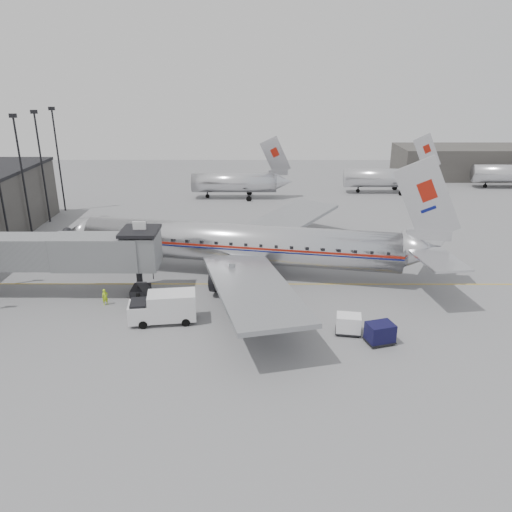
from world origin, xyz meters
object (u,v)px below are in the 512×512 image
Objects in this scene: airliner at (247,244)px; baggage_cart_white at (348,324)px; service_van at (163,307)px; ramp_worker at (105,297)px; baggage_cart_navy at (380,333)px.

airliner reaches higher than baggage_cart_white.
service_van is at bearing -178.38° from baggage_cart_white.
airliner is 15.08m from ramp_worker.
airliner is 15.50m from baggage_cart_white.
service_van is 17.84m from baggage_cart_navy.
airliner is 17.99m from baggage_cart_navy.
airliner is at bearing 132.18° from baggage_cart_white.
baggage_cart_white is at bearing -14.67° from service_van.
service_van is 15.43m from baggage_cart_white.
baggage_cart_white reaches higher than ramp_worker.
service_van reaches higher than baggage_cart_navy.
baggage_cart_navy reaches higher than baggage_cart_white.
baggage_cart_white is at bearing -48.10° from ramp_worker.
ramp_worker is at bearing 147.41° from baggage_cart_navy.
baggage_cart_navy is at bearing -50.38° from ramp_worker.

